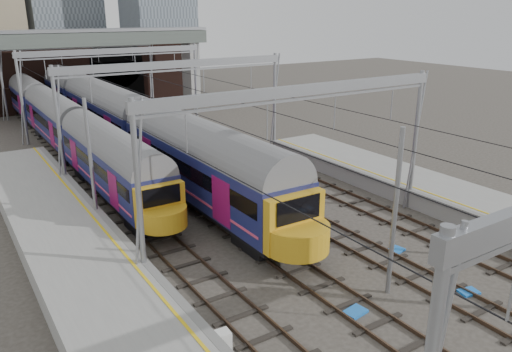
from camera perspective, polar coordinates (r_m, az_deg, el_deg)
ground at (r=20.84m, az=18.93°, el=-14.88°), size 160.00×160.00×0.00m
tracks at (r=31.07m, az=-2.98°, el=-2.52°), size 14.40×80.00×0.22m
overhead_line at (r=35.11m, az=-8.57°, el=10.78°), size 16.80×80.00×8.00m
retaining_wall at (r=64.48m, az=-18.92°, el=11.39°), size 28.00×2.75×9.00m
overbridge at (r=58.15m, az=-19.06°, el=13.64°), size 28.00×3.00×9.25m
train_main at (r=53.70m, az=-19.35°, el=8.33°), size 3.10×71.58×5.23m
train_second at (r=52.87m, az=-23.50°, el=7.37°), size 2.60×60.20×4.54m
relay_cabinet at (r=17.45m, az=-3.90°, el=-18.82°), size 0.58×0.49×1.09m
equip_cover_a at (r=22.89m, az=23.13°, el=-12.08°), size 0.90×0.72×0.09m
equip_cover_b at (r=20.28m, az=11.27°, el=-14.98°), size 0.96×0.74×0.10m
equip_cover_c at (r=25.36m, az=15.67°, el=-8.16°), size 0.94×0.74×0.10m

